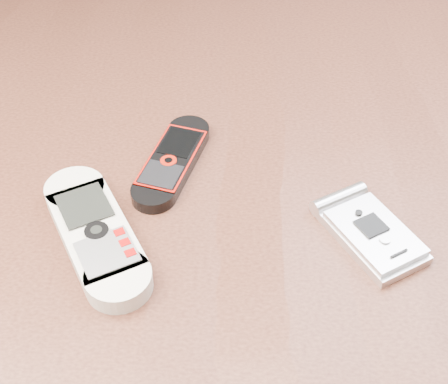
% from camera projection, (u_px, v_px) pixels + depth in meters
% --- Properties ---
extents(table, '(1.20, 0.80, 0.75)m').
position_uv_depth(table, '(219.00, 274.00, 0.63)').
color(table, black).
rests_on(table, ground).
extents(nokia_white, '(0.12, 0.17, 0.02)m').
position_uv_depth(nokia_white, '(96.00, 233.00, 0.52)').
color(nokia_white, silver).
rests_on(nokia_white, table).
extents(nokia_black_red, '(0.08, 0.14, 0.01)m').
position_uv_depth(nokia_black_red, '(172.00, 161.00, 0.59)').
color(nokia_black_red, black).
rests_on(nokia_black_red, table).
extents(motorola_razr, '(0.10, 0.11, 0.02)m').
position_uv_depth(motorola_razr, '(372.00, 233.00, 0.52)').
color(motorola_razr, silver).
rests_on(motorola_razr, table).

